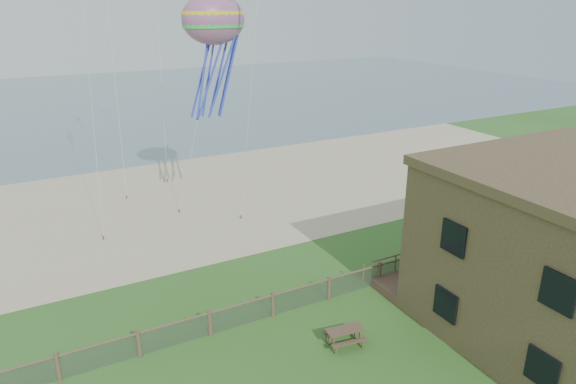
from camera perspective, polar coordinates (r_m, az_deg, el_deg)
name	(u,v)px	position (r m, az deg, el deg)	size (l,w,h in m)	color
sand_beach	(173,203)	(37.55, -12.69, -1.20)	(72.00, 20.00, 0.02)	tan
ocean	(84,103)	(79.58, -21.68, 9.14)	(160.00, 68.00, 0.02)	slate
chainlink_fence	(273,306)	(23.78, -1.70, -12.52)	(36.20, 0.20, 1.25)	#4B382A
motel_deck	(492,258)	(30.61, 21.70, -6.79)	(15.00, 2.00, 0.50)	brown
picnic_table	(344,338)	(22.33, 6.28, -15.79)	(1.56, 1.18, 0.66)	brown
octopus_kite	(215,54)	(30.99, -8.11, 14.92)	(3.62, 2.55, 7.44)	#FF4128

